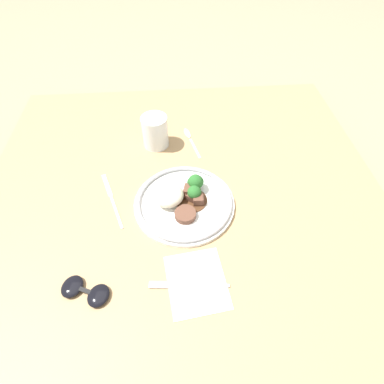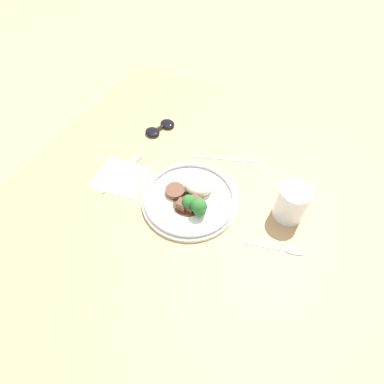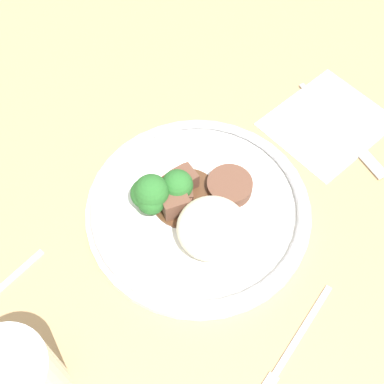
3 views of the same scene
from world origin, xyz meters
name	(u,v)px [view 1 (image 1 of 3)]	position (x,y,z in m)	size (l,w,h in m)	color
ground_plane	(184,203)	(0.00, 0.00, 0.00)	(8.00, 8.00, 0.00)	#998466
dining_table	(184,199)	(0.00, 0.00, 0.02)	(1.14, 1.16, 0.04)	tan
napkin	(197,282)	(-0.26, -0.01, 0.04)	(0.17, 0.15, 0.00)	silver
plate	(183,200)	(-0.03, 0.00, 0.06)	(0.28, 0.28, 0.07)	white
juice_glass	(155,133)	(0.23, 0.08, 0.08)	(0.08, 0.08, 0.11)	yellow
fork	(181,285)	(-0.27, 0.02, 0.04)	(0.03, 0.18, 0.00)	silver
knife	(111,198)	(0.00, 0.21, 0.04)	(0.20, 0.08, 0.00)	silver
spoon	(189,137)	(0.26, -0.03, 0.04)	(0.16, 0.05, 0.01)	silver
sunglasses	(85,291)	(-0.27, 0.24, 0.05)	(0.09, 0.13, 0.02)	black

